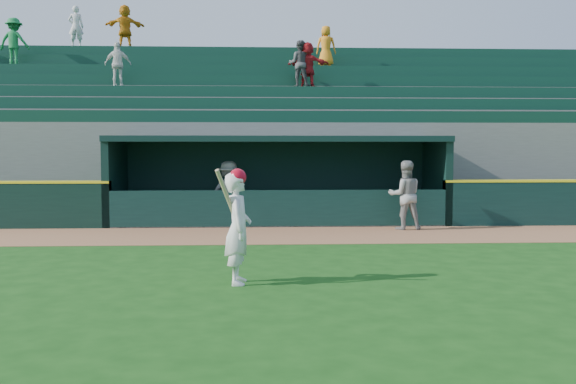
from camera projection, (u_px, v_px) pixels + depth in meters
name	position (u px, v px, depth m)	size (l,w,h in m)	color
ground	(293.00, 276.00, 10.80)	(120.00, 120.00, 0.00)	#164310
warning_track	(282.00, 235.00, 15.68)	(40.00, 3.00, 0.01)	#955E3B
dugout_player_front	(405.00, 195.00, 16.72)	(0.88, 0.68, 1.81)	gray
dugout_player_inside	(229.00, 192.00, 18.04)	(1.14, 0.65, 1.76)	gray
dugout	(278.00, 174.00, 18.68)	(9.40, 2.80, 2.46)	slate
stands	(273.00, 140.00, 23.15)	(34.50, 6.25, 7.57)	slate
batter_at_plate	(238.00, 226.00, 10.11)	(0.55, 0.77, 1.85)	white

